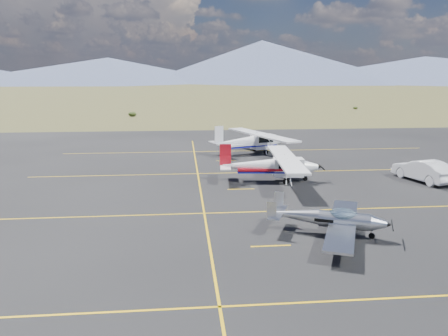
# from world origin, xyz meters

# --- Properties ---
(ground) EXTENTS (1600.00, 1600.00, 0.00)m
(ground) POSITION_xyz_m (0.00, 0.00, 0.00)
(ground) COLOR #383D1C
(ground) RESTS_ON ground
(apron) EXTENTS (72.00, 72.00, 0.02)m
(apron) POSITION_xyz_m (0.00, 7.00, 0.00)
(apron) COLOR black
(apron) RESTS_ON ground
(aircraft_low_wing) EXTENTS (6.23, 8.15, 1.82)m
(aircraft_low_wing) POSITION_xyz_m (0.41, -2.22, 0.87)
(aircraft_low_wing) COLOR silver
(aircraft_low_wing) RESTS_ON apron
(aircraft_cessna) EXTENTS (7.05, 11.73, 2.96)m
(aircraft_cessna) POSITION_xyz_m (-0.33, 9.81, 1.31)
(aircraft_cessna) COLOR white
(aircraft_cessna) RESTS_ON apron
(aircraft_plain) EXTENTS (8.72, 12.15, 3.14)m
(aircraft_plain) POSITION_xyz_m (0.07, 22.29, 1.39)
(aircraft_plain) COLOR white
(aircraft_plain) RESTS_ON apron
(sedan) EXTENTS (3.10, 5.52, 1.72)m
(sedan) POSITION_xyz_m (11.66, 8.62, 0.87)
(sedan) COLOR white
(sedan) RESTS_ON apron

